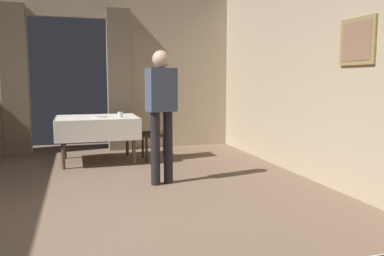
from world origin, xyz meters
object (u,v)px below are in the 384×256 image
Objects in this scene: glass_mid_a at (120,115)px; person_waiter_by_doorway at (161,106)px; chair_mid_right at (160,129)px; plate_mid_b at (100,117)px; dining_table_mid at (97,123)px.

glass_mid_a is 0.05× the size of person_waiter_by_doorway.
person_waiter_by_doorway is at bearing -101.25° from chair_mid_right.
plate_mid_b is 1.72m from person_waiter_by_doorway.
dining_table_mid is 0.15m from plate_mid_b.
glass_mid_a is 0.41× the size of plate_mid_b.
person_waiter_by_doorway reaches higher than dining_table_mid.
plate_mid_b reaches higher than dining_table_mid.
dining_table_mid is 14.52× the size of glass_mid_a.
glass_mid_a is (-0.68, -0.13, 0.28)m from chair_mid_right.
person_waiter_by_doorway is (0.72, -1.66, 0.38)m from dining_table_mid.
person_waiter_by_doorway is (0.68, -1.56, 0.27)m from plate_mid_b.
chair_mid_right is at bearing 0.97° from plate_mid_b.
chair_mid_right is (1.04, -0.08, -0.13)m from dining_table_mid.
dining_table_mid is 5.95× the size of plate_mid_b.
chair_mid_right is 1.02m from plate_mid_b.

